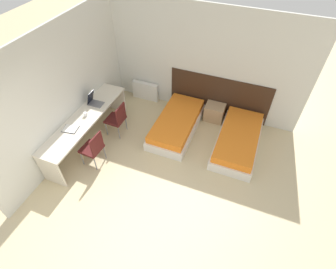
{
  "coord_description": "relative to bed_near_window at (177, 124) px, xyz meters",
  "views": [
    {
      "loc": [
        1.46,
        -1.56,
        4.49
      ],
      "look_at": [
        0.0,
        2.11,
        0.55
      ],
      "focal_mm": 28.0,
      "sensor_mm": 36.0,
      "label": 1
    }
  ],
  "objects": [
    {
      "name": "ground_plane",
      "position": [
        0.07,
        -2.85,
        -0.2
      ],
      "size": [
        20.0,
        20.0,
        0.0
      ],
      "primitive_type": "plane",
      "color": "beige"
    },
    {
      "name": "wall_back",
      "position": [
        0.07,
        1.0,
        1.15
      ],
      "size": [
        5.22,
        0.05,
        2.7
      ],
      "color": "silver",
      "rests_on": "ground_plane"
    },
    {
      "name": "wall_left",
      "position": [
        -2.07,
        -0.94,
        1.15
      ],
      "size": [
        0.05,
        4.83,
        2.7
      ],
      "color": "silver",
      "rests_on": "ground_plane"
    },
    {
      "name": "headboard_panel",
      "position": [
        0.74,
        0.96,
        0.35
      ],
      "size": [
        2.49,
        0.03,
        1.09
      ],
      "color": "#382316",
      "rests_on": "ground_plane"
    },
    {
      "name": "bed_near_window",
      "position": [
        0.0,
        0.0,
        0.0
      ],
      "size": [
        0.91,
        1.86,
        0.4
      ],
      "color": "silver",
      "rests_on": "ground_plane"
    },
    {
      "name": "bed_near_door",
      "position": [
        1.48,
        0.0,
        0.0
      ],
      "size": [
        0.91,
        1.86,
        0.4
      ],
      "color": "silver",
      "rests_on": "ground_plane"
    },
    {
      "name": "nightstand",
      "position": [
        0.74,
        0.74,
        0.02
      ],
      "size": [
        0.48,
        0.38,
        0.42
      ],
      "color": "tan",
      "rests_on": "ground_plane"
    },
    {
      "name": "radiator",
      "position": [
        -1.25,
        0.88,
        0.06
      ],
      "size": [
        0.73,
        0.12,
        0.51
      ],
      "color": "silver",
      "rests_on": "ground_plane"
    },
    {
      "name": "desk",
      "position": [
        -1.75,
        -1.11,
        0.4
      ],
      "size": [
        0.59,
        2.58,
        0.74
      ],
      "color": "beige",
      "rests_on": "ground_plane"
    },
    {
      "name": "chair_near_laptop",
      "position": [
        -1.26,
        -0.61,
        0.28
      ],
      "size": [
        0.41,
        0.41,
        0.85
      ],
      "rotation": [
        0.0,
        0.0,
        -0.02
      ],
      "color": "#511919",
      "rests_on": "ground_plane"
    },
    {
      "name": "chair_near_notebook",
      "position": [
        -1.26,
        -1.6,
        0.28
      ],
      "size": [
        0.42,
        0.42,
        0.85
      ],
      "rotation": [
        0.0,
        0.0,
        -0.05
      ],
      "color": "#511919",
      "rests_on": "ground_plane"
    },
    {
      "name": "laptop",
      "position": [
        -1.8,
        -0.62,
        0.61
      ],
      "size": [
        0.33,
        0.23,
        0.32
      ],
      "rotation": [
        0.0,
        0.0,
        0.03
      ],
      "color": "slate",
      "rests_on": "desk"
    },
    {
      "name": "open_notebook",
      "position": [
        -1.8,
        -1.53,
        0.55
      ],
      "size": [
        0.34,
        0.28,
        0.02
      ],
      "rotation": [
        0.0,
        0.0,
        0.16
      ],
      "color": "black",
      "rests_on": "desk"
    },
    {
      "name": "mug",
      "position": [
        -1.75,
        -1.05,
        0.59
      ],
      "size": [
        0.08,
        0.08,
        0.09
      ],
      "color": "white",
      "rests_on": "desk"
    }
  ]
}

